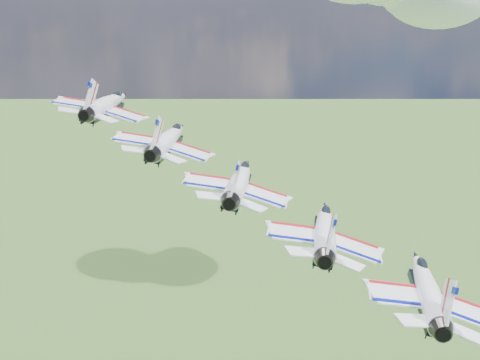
# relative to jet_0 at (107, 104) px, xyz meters

# --- Properties ---
(jet_0) EXTENTS (14.24, 18.73, 7.57)m
(jet_0) POSITION_rel_jet_0_xyz_m (0.00, 0.00, 0.00)
(jet_0) COLOR white
(jet_1) EXTENTS (14.24, 18.73, 7.57)m
(jet_1) POSITION_rel_jet_0_xyz_m (9.45, -6.83, -3.23)
(jet_1) COLOR white
(jet_2) EXTENTS (14.24, 18.73, 7.57)m
(jet_2) POSITION_rel_jet_0_xyz_m (18.90, -13.66, -6.46)
(jet_2) COLOR white
(jet_3) EXTENTS (14.24, 18.73, 7.57)m
(jet_3) POSITION_rel_jet_0_xyz_m (28.36, -20.48, -9.70)
(jet_3) COLOR white
(jet_4) EXTENTS (14.24, 18.73, 7.57)m
(jet_4) POSITION_rel_jet_0_xyz_m (37.81, -27.31, -12.93)
(jet_4) COLOR silver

